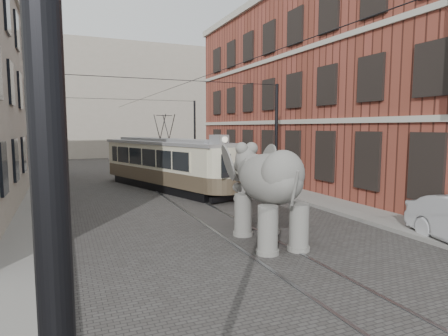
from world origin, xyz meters
name	(u,v)px	position (x,y,z in m)	size (l,w,h in m)	color
ground	(235,231)	(0.00, 0.00, 0.00)	(120.00, 120.00, 0.00)	#3C3937
tram_rails	(235,230)	(0.00, 0.00, 0.01)	(1.54, 80.00, 0.02)	slate
sidewalk_right	(365,214)	(6.00, 0.00, 0.07)	(2.00, 60.00, 0.15)	slate
sidewalk_left	(33,252)	(-6.50, 0.00, 0.07)	(2.00, 60.00, 0.15)	slate
brick_building	(329,92)	(11.00, 9.00, 6.00)	(8.00, 26.00, 12.00)	brown
distant_block	(108,102)	(0.00, 40.00, 7.00)	(28.00, 10.00, 14.00)	gray
catenary	(187,142)	(-0.20, 5.00, 3.00)	(11.00, 30.20, 6.00)	black
tram	(165,152)	(-0.04, 9.96, 2.21)	(2.30, 11.12, 4.41)	beige
elephant	(269,194)	(0.42, -1.67, 1.59)	(2.86, 5.19, 3.18)	slate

